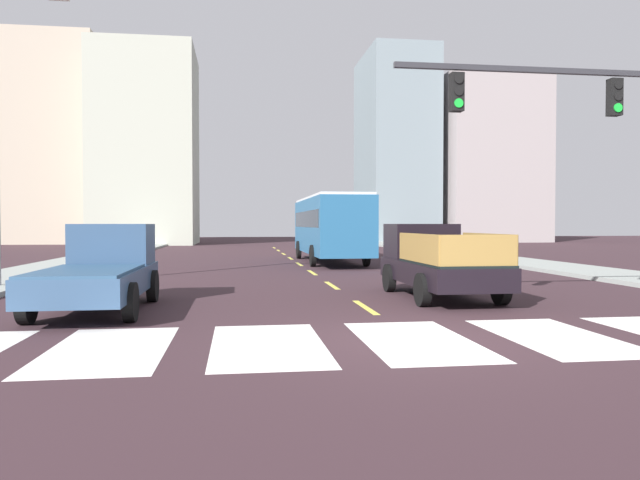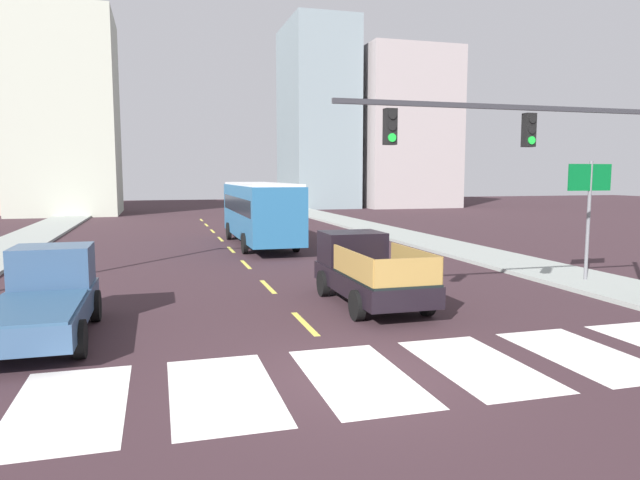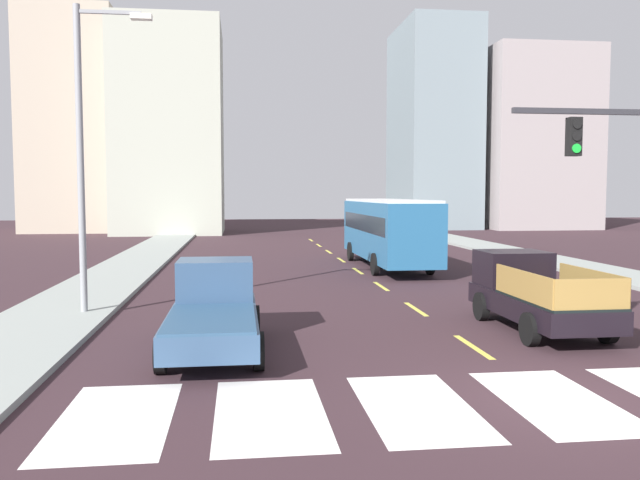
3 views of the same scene
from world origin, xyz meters
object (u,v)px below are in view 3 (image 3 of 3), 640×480
(pickup_dark, at_px, (214,309))
(streetlight_left, at_px, (86,147))
(city_bus, at_px, (388,228))
(pickup_stakebed, at_px, (532,293))

(pickup_dark, bearing_deg, streetlight_left, 128.55)
(pickup_dark, height_order, city_bus, city_bus)
(pickup_stakebed, height_order, streetlight_left, streetlight_left)
(pickup_dark, xyz_separation_m, city_bus, (7.76, 15.61, 1.03))
(pickup_dark, relative_size, city_bus, 0.48)
(pickup_stakebed, xyz_separation_m, pickup_dark, (-8.42, -1.29, -0.02))
(pickup_dark, distance_m, city_bus, 17.46)
(pickup_stakebed, relative_size, streetlight_left, 0.58)
(pickup_stakebed, relative_size, city_bus, 0.48)
(pickup_dark, bearing_deg, city_bus, 61.50)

